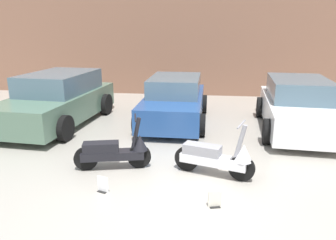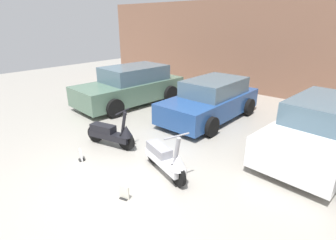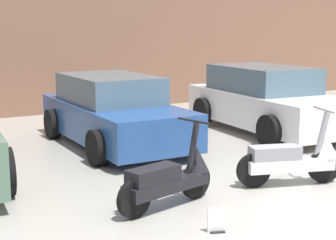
# 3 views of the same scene
# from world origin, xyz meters

# --- Properties ---
(ground_plane) EXTENTS (28.00, 28.00, 0.00)m
(ground_plane) POSITION_xyz_m (0.00, 0.00, 0.00)
(ground_plane) COLOR #9E998E
(wall_back) EXTENTS (19.60, 0.12, 3.85)m
(wall_back) POSITION_xyz_m (0.00, 8.21, 1.93)
(wall_back) COLOR #845B47
(wall_back) RESTS_ON ground_plane
(scooter_front_left) EXTENTS (1.43, 0.63, 1.01)m
(scooter_front_left) POSITION_xyz_m (-1.34, 0.92, 0.36)
(scooter_front_left) COLOR black
(scooter_front_left) RESTS_ON ground_plane
(scooter_front_right) EXTENTS (1.45, 0.72, 1.04)m
(scooter_front_right) POSITION_xyz_m (0.55, 0.83, 0.37)
(scooter_front_right) COLOR black
(scooter_front_right) RESTS_ON ground_plane
(car_rear_left) EXTENTS (2.24, 4.24, 1.40)m
(car_rear_left) POSITION_xyz_m (-3.76, 3.70, 0.67)
(car_rear_left) COLOR #51705B
(car_rear_left) RESTS_ON ground_plane
(car_rear_center) EXTENTS (1.81, 3.72, 1.26)m
(car_rear_center) POSITION_xyz_m (-0.59, 4.29, 0.60)
(car_rear_center) COLOR navy
(car_rear_center) RESTS_ON ground_plane
(car_rear_right) EXTENTS (2.11, 4.01, 1.33)m
(car_rear_right) POSITION_xyz_m (2.67, 3.91, 0.63)
(car_rear_right) COLOR white
(car_rear_right) RESTS_ON ground_plane
(placard_near_left_scooter) EXTENTS (0.20, 0.17, 0.26)m
(placard_near_left_scooter) POSITION_xyz_m (-1.31, 0.00, 0.11)
(placard_near_left_scooter) COLOR black
(placard_near_left_scooter) RESTS_ON ground_plane
(placard_near_right_scooter) EXTENTS (0.20, 0.16, 0.26)m
(placard_near_right_scooter) POSITION_xyz_m (0.50, -0.25, 0.11)
(placard_near_right_scooter) COLOR black
(placard_near_right_scooter) RESTS_ON ground_plane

